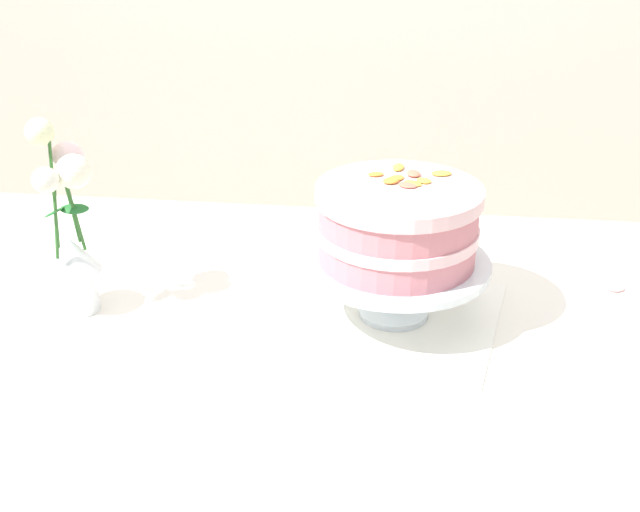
% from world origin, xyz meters
% --- Properties ---
extents(dining_table, '(1.40, 1.00, 0.74)m').
position_xyz_m(dining_table, '(0.00, -0.03, 0.65)').
color(dining_table, white).
rests_on(dining_table, ground).
extents(linen_napkin, '(0.38, 0.38, 0.00)m').
position_xyz_m(linen_napkin, '(0.19, 0.06, 0.74)').
color(linen_napkin, white).
rests_on(linen_napkin, dining_table).
extents(cake_stand, '(0.29, 0.29, 0.10)m').
position_xyz_m(cake_stand, '(0.19, 0.06, 0.82)').
color(cake_stand, silver).
rests_on(cake_stand, linen_napkin).
extents(layer_cake, '(0.25, 0.25, 0.12)m').
position_xyz_m(layer_cake, '(0.19, 0.06, 0.90)').
color(layer_cake, '#CC7A84').
rests_on(layer_cake, cake_stand).
extents(flower_vase, '(0.09, 0.11, 0.31)m').
position_xyz_m(flower_vase, '(-0.31, 0.02, 0.88)').
color(flower_vase, silver).
rests_on(flower_vase, dining_table).
extents(loose_petal_0, '(0.04, 0.04, 0.01)m').
position_xyz_m(loose_petal_0, '(0.56, 0.20, 0.74)').
color(loose_petal_0, pink).
rests_on(loose_petal_0, dining_table).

